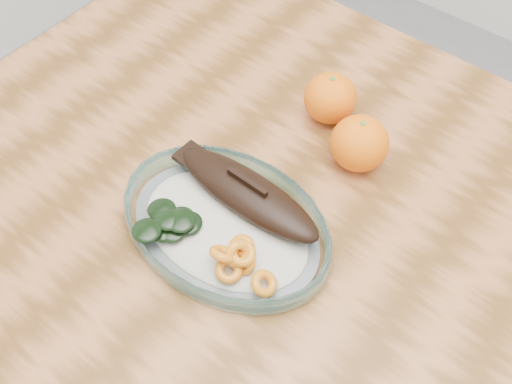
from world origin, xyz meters
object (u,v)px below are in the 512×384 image
dining_table (331,282)px  orange_right (359,143)px  orange_left (330,98)px  plated_meal (226,222)px

dining_table → orange_right: 0.19m
orange_left → plated_meal: bearing=-86.7°
dining_table → orange_right: size_ratio=15.47×
orange_left → orange_right: orange_right is taller
plated_meal → orange_left: plated_meal is taller
orange_left → dining_table: bearing=-51.8°
dining_table → plated_meal: size_ratio=2.33×
plated_meal → dining_table: bearing=30.4°
plated_meal → orange_right: 0.21m
orange_left → orange_right: (0.08, -0.05, 0.00)m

